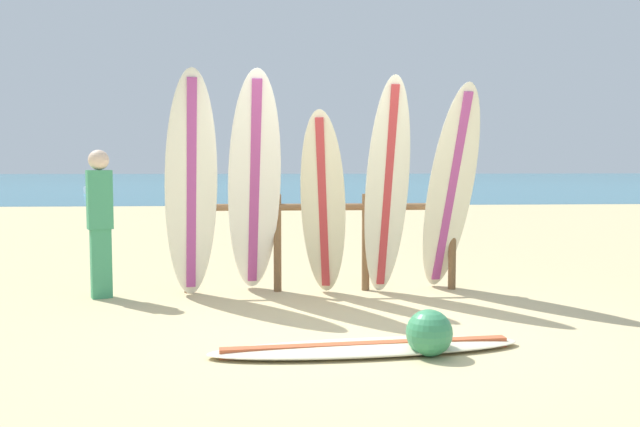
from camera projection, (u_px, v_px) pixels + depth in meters
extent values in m
plane|color=#CCB784|center=(360.00, 330.00, 5.93)|extent=(120.00, 120.00, 0.00)
cube|color=teal|center=(282.00, 180.00, 63.63)|extent=(120.00, 80.00, 0.01)
cylinder|color=brown|center=(188.00, 244.00, 7.64)|extent=(0.09, 0.09, 1.13)
cylinder|color=brown|center=(277.00, 243.00, 7.71)|extent=(0.09, 0.09, 1.13)
cylinder|color=brown|center=(366.00, 242.00, 7.78)|extent=(0.09, 0.09, 1.13)
cylinder|color=brown|center=(452.00, 242.00, 7.85)|extent=(0.09, 0.09, 1.13)
cylinder|color=brown|center=(322.00, 207.00, 7.71)|extent=(3.19, 0.08, 0.08)
ellipsoid|color=white|center=(191.00, 186.00, 7.20)|extent=(0.68, 0.73, 2.48)
cube|color=#A53F8C|center=(191.00, 186.00, 7.20)|extent=(0.22, 0.60, 2.29)
ellipsoid|color=white|center=(254.00, 186.00, 7.35)|extent=(0.69, 1.21, 2.46)
cube|color=#A53F8C|center=(254.00, 186.00, 7.35)|extent=(0.21, 1.08, 2.27)
ellipsoid|color=beige|center=(323.00, 205.00, 7.35)|extent=(0.63, 0.78, 2.06)
cube|color=#B73338|center=(323.00, 205.00, 7.35)|extent=(0.22, 0.66, 1.90)
ellipsoid|color=silver|center=(387.00, 188.00, 7.34)|extent=(0.54, 0.76, 2.42)
cube|color=#B73338|center=(387.00, 188.00, 7.34)|extent=(0.14, 0.69, 2.23)
ellipsoid|color=silver|center=(450.00, 191.00, 7.53)|extent=(0.65, 1.11, 2.35)
cube|color=#A53F8C|center=(450.00, 191.00, 7.53)|extent=(0.21, 0.99, 2.17)
ellipsoid|color=beige|center=(367.00, 347.00, 5.25)|extent=(2.54, 0.76, 0.07)
cube|color=#CC5933|center=(367.00, 347.00, 5.25)|extent=(2.30, 0.31, 0.08)
cube|color=#3F9966|center=(101.00, 264.00, 7.34)|extent=(0.25, 0.22, 0.77)
cube|color=#3F9966|center=(100.00, 200.00, 7.29)|extent=(0.31, 0.26, 0.65)
sphere|color=beige|center=(99.00, 160.00, 7.26)|extent=(0.22, 0.22, 0.22)
cube|color=silver|center=(98.00, 191.00, 32.56)|extent=(1.87, 2.60, 0.35)
cube|color=silver|center=(97.00, 183.00, 32.54)|extent=(0.96, 1.07, 0.36)
sphere|color=#388C59|center=(429.00, 333.00, 5.13)|extent=(0.36, 0.36, 0.36)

